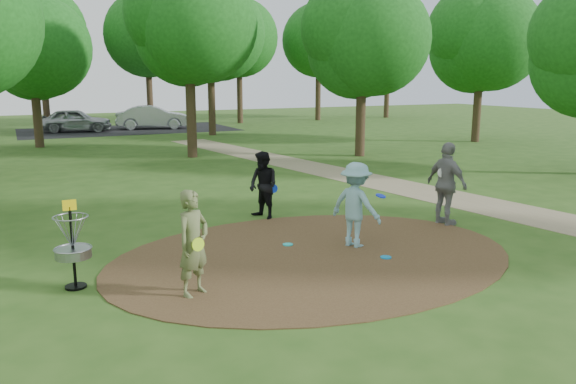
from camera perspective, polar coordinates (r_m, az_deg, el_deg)
name	(u,v)px	position (r m, az deg, el deg)	size (l,w,h in m)	color
ground	(314,256)	(11.38, 2.69, -6.53)	(100.00, 100.00, 0.00)	#2D5119
dirt_clearing	(314,256)	(11.38, 2.69, -6.48)	(8.40, 8.40, 0.02)	#47301C
footpath	(481,204)	(16.79, 19.03, -1.20)	(2.00, 40.00, 0.01)	#8C7A5B
parking_lot	(129,130)	(40.27, -15.87, 6.11)	(14.00, 8.00, 0.01)	black
player_observer_with_disc	(193,243)	(9.28, -9.60, -5.17)	(0.77, 0.70, 1.77)	#5E693C
player_throwing_with_disc	(356,205)	(11.86, 6.90, -1.32)	(1.29, 1.34, 1.81)	#82B5C1
player_walking_with_disc	(263,185)	(14.17, -2.52, 0.68)	(0.87, 0.99, 1.71)	black
player_waiting_with_disc	(447,184)	(14.06, 15.83, 0.80)	(0.60, 1.23, 2.02)	gray
disc_ground_cyan	(288,244)	(12.04, -0.02, -5.35)	(0.22, 0.22, 0.02)	#18C3C1
disc_ground_blue	(386,257)	(11.38, 9.91, -6.54)	(0.22, 0.22, 0.02)	#0B7EC7
car_left	(75,120)	(39.65, -20.79, 6.83)	(1.81, 4.49, 1.53)	#9FA2A6
car_right	(153,117)	(40.36, -13.57, 7.39)	(1.72, 4.93, 1.63)	#9EA2A6
disc_golf_basket	(72,238)	(10.14, -21.09, -4.43)	(0.63, 0.63, 1.54)	black
tree_ring	(258,27)	(19.34, -3.05, 16.40)	(37.31, 45.35, 8.98)	#332316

